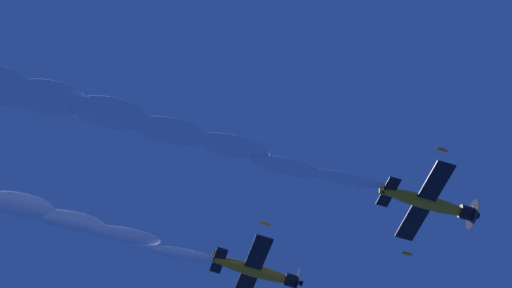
# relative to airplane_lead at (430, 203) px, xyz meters

# --- Properties ---
(airplane_lead) EXTENTS (7.30, 7.52, 2.84)m
(airplane_lead) POSITION_rel_airplane_lead_xyz_m (0.00, 0.00, 0.00)
(airplane_lead) COLOR orange
(airplane_left_wingman) EXTENTS (7.31, 7.54, 3.05)m
(airplane_left_wingman) POSITION_rel_airplane_lead_xyz_m (14.31, -3.67, 2.36)
(airplane_left_wingman) COLOR orange
(smoke_trail_lead) EXTENTS (27.33, 18.61, 4.22)m
(smoke_trail_lead) POSITION_rel_airplane_lead_xyz_m (20.44, 13.54, 1.77)
(smoke_trail_lead) COLOR white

